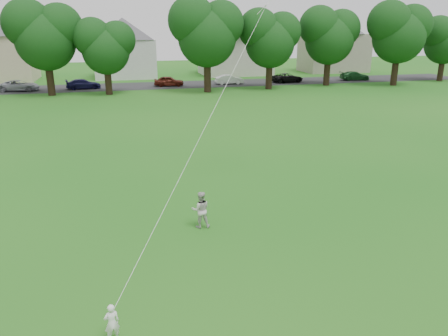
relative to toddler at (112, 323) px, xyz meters
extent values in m
plane|color=#185F15|center=(2.08, 3.31, -0.50)|extent=(160.00, 160.00, 0.00)
cube|color=#2D2D30|center=(2.08, 45.31, -0.49)|extent=(90.00, 7.00, 0.01)
imported|color=white|center=(0.00, 0.00, 0.00)|extent=(0.41, 0.32, 0.99)
imported|color=beige|center=(3.19, 5.50, 0.20)|extent=(0.72, 0.59, 1.39)
plane|color=white|center=(7.05, 9.96, 7.45)|extent=(1.07, 1.25, 0.75)
cylinder|color=white|center=(3.53, 4.98, 3.83)|extent=(0.01, 0.01, 14.18)
cylinder|color=black|center=(-6.05, 40.17, 1.38)|extent=(0.76, 0.76, 3.75)
cylinder|color=black|center=(-0.19, 39.38, 1.03)|extent=(0.70, 0.70, 3.05)
cylinder|color=black|center=(10.38, 38.60, 1.46)|extent=(0.77, 0.77, 3.91)
cylinder|color=black|center=(17.74, 39.23, 1.23)|extent=(0.74, 0.74, 3.46)
cylinder|color=black|center=(25.67, 40.57, 1.31)|extent=(0.75, 0.75, 3.61)
cylinder|color=black|center=(33.68, 38.57, 1.42)|extent=(0.77, 0.77, 3.83)
cylinder|color=black|center=(42.20, 40.91, 1.10)|extent=(0.71, 0.71, 3.20)
imported|color=#9D9EAB|center=(-9.95, 44.31, 0.11)|extent=(4.48, 2.44, 1.19)
imported|color=#14133D|center=(-3.08, 44.31, 0.08)|extent=(4.05, 2.05, 1.13)
imported|color=#581C11|center=(6.81, 44.31, 0.12)|extent=(3.71, 1.86, 1.21)
imported|color=silver|center=(14.34, 44.31, 0.09)|extent=(3.55, 1.37, 1.15)
imported|color=black|center=(22.07, 44.31, 0.08)|extent=(4.32, 2.41, 1.14)
imported|color=#1A4F23|center=(31.69, 44.31, 0.09)|extent=(4.07, 1.94, 1.14)
cube|color=beige|center=(-13.92, 55.31, 2.37)|extent=(8.49, 7.22, 5.73)
cube|color=silver|center=(2.08, 55.31, 2.08)|extent=(8.16, 7.57, 5.16)
pyramid|color=#4D4B50|center=(2.08, 55.31, 7.50)|extent=(11.78, 11.78, 2.84)
cube|color=beige|center=(18.08, 55.31, 2.35)|extent=(9.86, 7.63, 5.70)
pyramid|color=#4D4B50|center=(18.08, 55.31, 8.33)|extent=(14.23, 14.23, 3.13)
cube|color=#A09A85|center=(34.08, 55.31, 2.36)|extent=(9.63, 6.31, 5.72)
pyramid|color=#4D4B50|center=(34.08, 55.31, 8.36)|extent=(13.89, 13.89, 3.14)
camera|label=1|loc=(0.50, -8.96, 6.66)|focal=35.00mm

